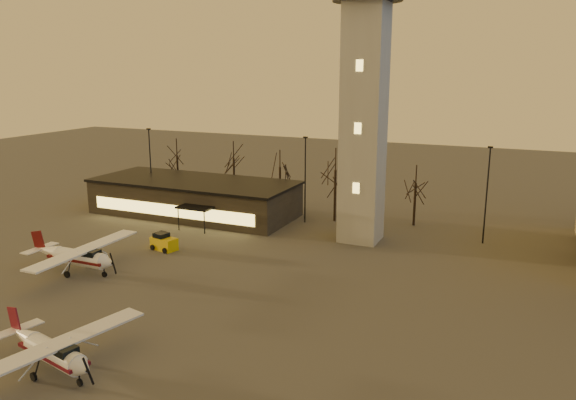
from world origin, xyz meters
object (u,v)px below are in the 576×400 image
at_px(terminal, 194,197).
at_px(cessna_rear, 82,261).
at_px(service_cart, 164,243).
at_px(cessna_front, 57,358).
at_px(control_tower, 365,83).

relative_size(terminal, cessna_rear, 2.07).
bearing_deg(service_cart, cessna_rear, -95.12).
height_order(terminal, cessna_front, terminal).
bearing_deg(cessna_rear, control_tower, 44.55).
bearing_deg(terminal, cessna_front, -69.16).
height_order(control_tower, cessna_rear, control_tower).
bearing_deg(cessna_front, cessna_rear, 141.75).
xyz_separation_m(terminal, cessna_front, (13.39, -35.17, -1.09)).
bearing_deg(terminal, cessna_rear, -83.67).
xyz_separation_m(cessna_rear, service_cart, (2.56, 8.43, -0.52)).
distance_m(control_tower, service_cart, 25.72).
relative_size(terminal, cessna_front, 2.25).
height_order(control_tower, service_cart, control_tower).
bearing_deg(service_cart, cessna_front, -57.23).
relative_size(control_tower, service_cart, 11.20).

